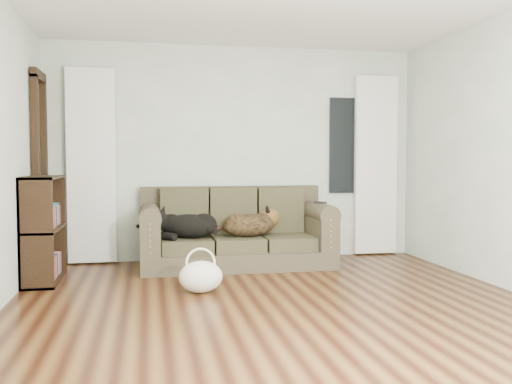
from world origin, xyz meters
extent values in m
plane|color=black|center=(0.00, 0.00, 0.00)|extent=(5.00, 5.00, 0.00)
cube|color=silver|center=(0.00, 2.50, 1.30)|extent=(4.50, 0.04, 2.60)
cube|color=white|center=(-1.70, 2.42, 1.15)|extent=(0.55, 0.08, 2.25)
cube|color=white|center=(1.80, 2.42, 1.15)|extent=(0.55, 0.08, 2.25)
cube|color=black|center=(1.45, 2.47, 1.40)|extent=(0.50, 0.03, 1.20)
cube|color=black|center=(-2.20, 2.05, 1.05)|extent=(0.07, 0.60, 2.10)
cube|color=#3D3327|center=(-0.07, 1.97, 0.45)|extent=(2.16, 0.93, 0.89)
ellipsoid|color=black|center=(-0.65, 1.93, 0.48)|extent=(0.77, 0.66, 0.27)
ellipsoid|color=black|center=(0.09, 1.95, 0.49)|extent=(0.72, 0.57, 0.28)
cube|color=black|center=(0.89, 1.85, 0.73)|extent=(0.13, 0.20, 0.02)
ellipsoid|color=silver|center=(-0.59, 0.75, 0.16)|extent=(0.48, 0.42, 0.29)
cube|color=black|center=(-2.09, 1.52, 0.50)|extent=(0.33, 0.85, 1.06)
camera|label=1|loc=(-1.06, -4.43, 1.23)|focal=40.00mm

